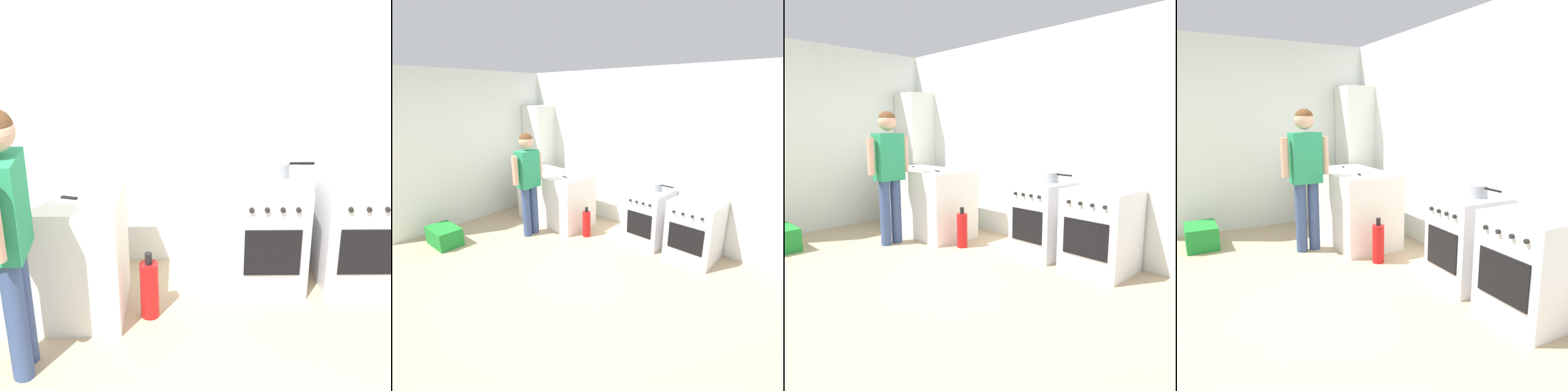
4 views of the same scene
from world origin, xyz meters
The scene contains 13 objects.
ground_plane centered at (0.00, 0.00, 0.00)m, with size 8.00×8.00×0.00m, color tan.
back_wall centered at (0.00, 1.95, 1.30)m, with size 6.00×0.10×2.60m, color silver.
side_wall_left centered at (-2.60, 0.40, 1.30)m, with size 0.10×3.10×2.60m, color silver.
counter_unit centered at (-1.35, 1.20, 0.45)m, with size 1.30×0.70×0.90m, color silver.
oven_left centered at (0.35, 1.58, 0.43)m, with size 0.54×0.62×0.85m.
oven_right centered at (1.06, 1.58, 0.43)m, with size 0.64×0.62×0.85m.
pot centered at (0.41, 1.62, 0.91)m, with size 0.36×0.18×0.12m.
knife_chef centered at (-1.11, 1.14, 0.90)m, with size 0.31×0.11×0.01m.
knife_carving centered at (-1.64, 1.19, 0.90)m, with size 0.31×0.16×0.01m.
person centered at (-1.26, 0.55, 1.00)m, with size 0.22×0.57×1.66m.
fire_extinguisher centered at (-0.52, 1.10, 0.22)m, with size 0.13×0.13×0.50m.
recycling_crate_lower centered at (-1.97, -0.56, 0.14)m, with size 0.52×0.36×0.28m, color #1E842D.
larder_cabinet centered at (-2.30, 1.68, 1.00)m, with size 0.48×0.44×2.00m, color silver.
Camera 4 is at (2.93, -0.82, 1.57)m, focal length 35.00 mm.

